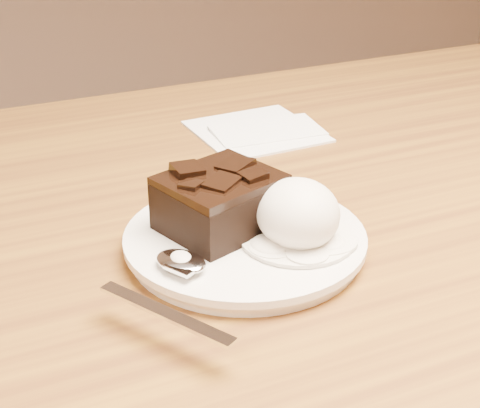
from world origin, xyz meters
name	(u,v)px	position (x,y,z in m)	size (l,w,h in m)	color
plate	(245,243)	(-0.09, -0.05, 0.76)	(0.20, 0.20, 0.02)	silver
brownie	(220,205)	(-0.11, -0.03, 0.79)	(0.09, 0.08, 0.04)	black
ice_cream_scoop	(298,214)	(-0.06, -0.08, 0.79)	(0.07, 0.07, 0.06)	white
melt_puddle	(297,238)	(-0.06, -0.08, 0.77)	(0.10, 0.10, 0.00)	silver
spoon	(181,263)	(-0.16, -0.08, 0.77)	(0.03, 0.17, 0.01)	silver
napkin	(256,130)	(0.03, 0.19, 0.75)	(0.13, 0.13, 0.01)	white
crumb_a	(338,245)	(-0.04, -0.10, 0.77)	(0.01, 0.01, 0.00)	black
crumb_b	(234,225)	(-0.10, -0.04, 0.77)	(0.01, 0.01, 0.00)	black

